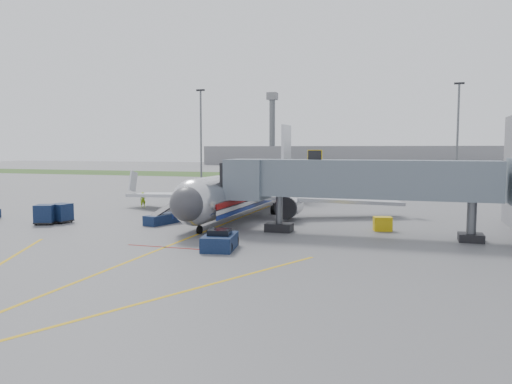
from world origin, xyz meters
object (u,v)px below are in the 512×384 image
(airliner, at_px, (250,189))
(belt_loader, at_px, (162,218))
(ramp_worker, at_px, (143,200))
(pushback_tug, at_px, (220,241))

(airliner, distance_m, belt_loader, 11.13)
(belt_loader, bearing_deg, ramp_worker, 127.58)
(airliner, xyz_separation_m, belt_loader, (-5.46, -9.47, -2.12))
(pushback_tug, height_order, belt_loader, belt_loader)
(pushback_tug, xyz_separation_m, belt_loader, (-9.46, 9.28, -0.06))
(airliner, height_order, ramp_worker, airliner)
(belt_loader, distance_m, ramp_worker, 14.05)
(belt_loader, height_order, ramp_worker, belt_loader)
(airliner, relative_size, belt_loader, 7.88)
(belt_loader, relative_size, ramp_worker, 2.49)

